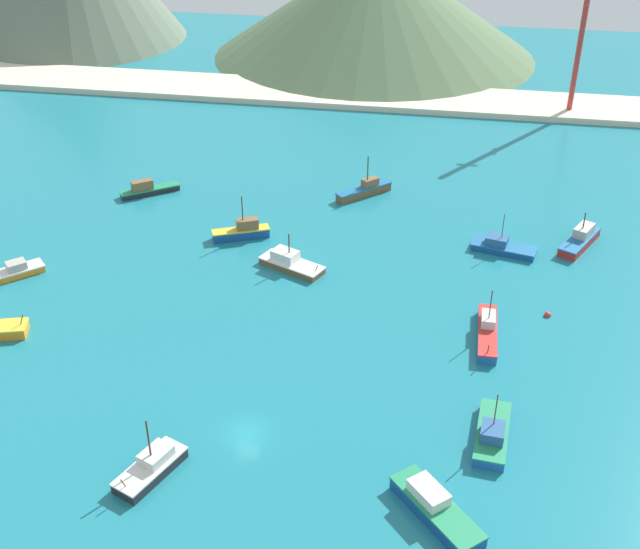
{
  "coord_description": "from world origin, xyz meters",
  "views": [
    {
      "loc": [
        18.5,
        -61.98,
        58.98
      ],
      "look_at": [
        2.25,
        32.33,
        0.24
      ],
      "focal_mm": 45.79,
      "sensor_mm": 36.0,
      "label": 1
    }
  ],
  "objects": [
    {
      "name": "fishing_boat_7",
      "position": [
        -10.97,
        41.09,
        1.11
      ],
      "size": [
        8.6,
        5.21,
        6.85
      ],
      "color": "#14478C",
      "rests_on": "ground"
    },
    {
      "name": "fishing_boat_5",
      "position": [
        25.34,
        3.34,
        0.87
      ],
      "size": [
        4.11,
        9.85,
        6.39
      ],
      "color": "#1E5BA8",
      "rests_on": "ground"
    },
    {
      "name": "fishing_boat_4",
      "position": [
        27.09,
        43.6,
        0.77
      ],
      "size": [
        9.73,
        5.21,
        6.0
      ],
      "color": "#14478C",
      "rests_on": "ground"
    },
    {
      "name": "fishing_boat_13",
      "position": [
        -7.77,
        -7.22,
        0.91
      ],
      "size": [
        5.9,
        8.53,
        6.77
      ],
      "color": "#232328",
      "rests_on": "ground"
    },
    {
      "name": "hill_central",
      "position": [
        -2.39,
        136.96,
        12.78
      ],
      "size": [
        78.19,
        78.19,
        25.55
      ],
      "color": "#56704C",
      "rests_on": "ground"
    },
    {
      "name": "fishing_boat_3",
      "position": [
        -39.61,
        24.85,
        0.71
      ],
      "size": [
        8.62,
        8.33,
        2.1
      ],
      "color": "orange",
      "rests_on": "ground"
    },
    {
      "name": "buoy_1",
      "position": [
        32.56,
        27.68,
        0.15
      ],
      "size": [
        0.88,
        0.88,
        0.88
      ],
      "color": "red",
      "rests_on": "ground"
    },
    {
      "name": "fishing_boat_6",
      "position": [
        5.18,
        58.52,
        0.96
      ],
      "size": [
        8.64,
        8.4,
        6.77
      ],
      "color": "brown",
      "rests_on": "ground"
    },
    {
      "name": "beach_strip",
      "position": [
        0.0,
        105.18,
        0.6
      ],
      "size": [
        247.0,
        15.4,
        1.2
      ],
      "primitive_type": "cube",
      "color": "beige",
      "rests_on": "ground"
    },
    {
      "name": "fishing_boat_12",
      "position": [
        -2.25,
        33.77,
        0.88
      ],
      "size": [
        9.93,
        6.86,
        5.39
      ],
      "color": "brown",
      "rests_on": "ground"
    },
    {
      "name": "radio_tower",
      "position": [
        41.39,
        102.48,
        17.97
      ],
      "size": [
        3.52,
        2.82,
        35.23
      ],
      "color": "#B7332D",
      "rests_on": "ground"
    },
    {
      "name": "fishing_boat_9",
      "position": [
        20.02,
        -7.8,
        0.96
      ],
      "size": [
        9.46,
        10.03,
        2.58
      ],
      "color": "#14478C",
      "rests_on": "ground"
    },
    {
      "name": "fishing_boat_10",
      "position": [
        38.36,
        47.3,
        1.01
      ],
      "size": [
        6.94,
        9.96,
        5.3
      ],
      "color": "red",
      "rests_on": "ground"
    },
    {
      "name": "fishing_boat_2",
      "position": [
        24.9,
        21.7,
        0.87
      ],
      "size": [
        2.35,
        11.12,
        6.43
      ],
      "color": "#1E5BA8",
      "rests_on": "ground"
    },
    {
      "name": "fishing_boat_8",
      "position": [
        -30.04,
        52.94,
        0.88
      ],
      "size": [
        9.06,
        7.3,
        2.56
      ],
      "color": "#232328",
      "rests_on": "ground"
    },
    {
      "name": "ground",
      "position": [
        0.0,
        30.0,
        -0.25
      ],
      "size": [
        260.0,
        280.0,
        0.5
      ],
      "color": "teal"
    }
  ]
}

